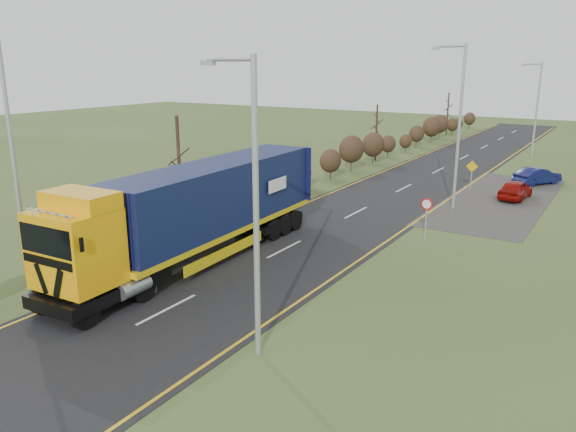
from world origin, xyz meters
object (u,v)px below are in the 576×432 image
at_px(car_red_hatchback, 515,190).
at_px(car_blue_sedan, 537,176).
at_px(lorry, 198,208).
at_px(streetlight_near, 253,199).
at_px(speed_sign, 426,211).

distance_m(car_red_hatchback, car_blue_sedan, 5.71).
relative_size(lorry, streetlight_near, 1.78).
relative_size(lorry, car_blue_sedan, 4.20).
bearing_deg(lorry, car_blue_sedan, 66.15).
bearing_deg(speed_sign, car_red_hatchback, 79.56).
xyz_separation_m(car_red_hatchback, car_blue_sedan, (0.48, 5.69, -0.01)).
height_order(car_red_hatchback, streetlight_near, streetlight_near).
height_order(lorry, streetlight_near, streetlight_near).
bearing_deg(speed_sign, streetlight_near, -92.88).
bearing_deg(lorry, streetlight_near, -40.88).
distance_m(lorry, car_red_hatchback, 22.44).
distance_m(car_blue_sedan, streetlight_near, 31.77).
distance_m(car_red_hatchback, speed_sign, 11.92).
relative_size(streetlight_near, speed_sign, 4.12).
bearing_deg(speed_sign, lorry, -131.82).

